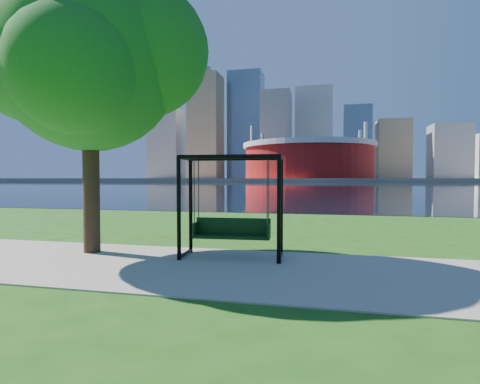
% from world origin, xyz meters
% --- Properties ---
extents(ground, '(900.00, 900.00, 0.00)m').
position_xyz_m(ground, '(0.00, 0.00, 0.00)').
color(ground, '#1E5114').
rests_on(ground, ground).
extents(path, '(120.00, 4.00, 0.03)m').
position_xyz_m(path, '(0.00, -0.50, 0.01)').
color(path, '#9E937F').
rests_on(path, ground).
extents(river, '(900.00, 180.00, 0.02)m').
position_xyz_m(river, '(0.00, 102.00, 0.01)').
color(river, black).
rests_on(river, ground).
extents(far_bank, '(900.00, 228.00, 2.00)m').
position_xyz_m(far_bank, '(0.00, 306.00, 1.00)').
color(far_bank, '#937F60').
rests_on(far_bank, ground).
extents(stadium, '(83.00, 83.00, 32.00)m').
position_xyz_m(stadium, '(-10.00, 235.00, 14.23)').
color(stadium, maroon).
rests_on(stadium, far_bank).
extents(skyline, '(392.00, 66.00, 96.50)m').
position_xyz_m(skyline, '(-4.27, 319.39, 35.89)').
color(skyline, gray).
rests_on(skyline, far_bank).
extents(swing, '(2.43, 1.18, 2.43)m').
position_xyz_m(swing, '(-0.60, 0.59, 1.17)').
color(swing, black).
rests_on(swing, ground).
extents(park_tree, '(5.70, 5.15, 7.08)m').
position_xyz_m(park_tree, '(-4.25, 0.43, 4.91)').
color(park_tree, black).
rests_on(park_tree, ground).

